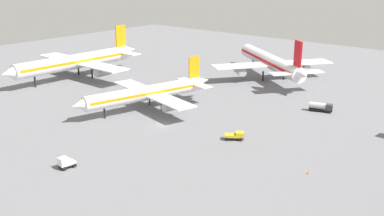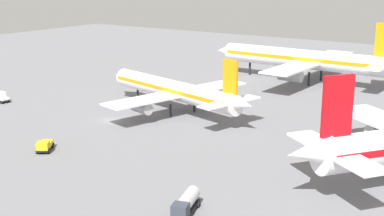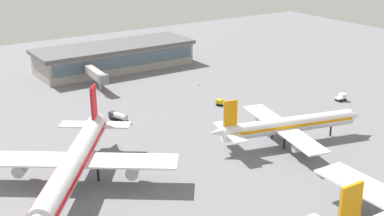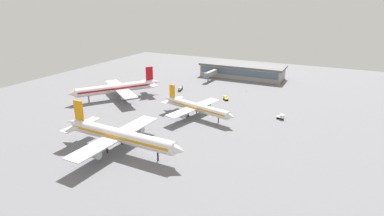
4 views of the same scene
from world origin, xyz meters
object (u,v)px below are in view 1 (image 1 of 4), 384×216
(baggage_tug, at_px, (66,163))
(fuel_truck, at_px, (321,107))
(safety_cone_near_gate, at_px, (308,172))
(airplane_taxiing, at_px, (271,62))
(pushback_tractor, at_px, (235,136))
(airplane_distant, at_px, (77,61))
(airplane_at_gate, at_px, (148,93))

(baggage_tug, xyz_separation_m, fuel_truck, (67.34, -23.24, 0.23))
(safety_cone_near_gate, bearing_deg, fuel_truck, 21.70)
(airplane_taxiing, relative_size, pushback_tractor, 9.92)
(baggage_tug, xyz_separation_m, pushback_tractor, (34.59, -17.24, -0.19))
(airplane_distant, bearing_deg, safety_cone_near_gate, 80.67)
(airplane_taxiing, bearing_deg, airplane_at_gate, 118.06)
(baggage_tug, height_order, pushback_tractor, baggage_tug)
(airplane_at_gate, xyz_separation_m, safety_cone_near_gate, (-9.35, -53.50, -4.54))
(airplane_distant, distance_m, pushback_tractor, 78.98)
(airplane_taxiing, height_order, fuel_truck, airplane_taxiing)
(airplane_taxiing, height_order, airplane_distant, airplane_distant)
(airplane_distant, xyz_separation_m, pushback_tractor, (-13.65, -77.62, -5.17))
(baggage_tug, bearing_deg, airplane_taxiing, -168.67)
(airplane_taxiing, relative_size, baggage_tug, 13.67)
(airplane_taxiing, xyz_separation_m, fuel_truck, (-24.80, -30.74, -4.62))
(safety_cone_near_gate, bearing_deg, baggage_tug, 126.67)
(airplane_distant, height_order, baggage_tug, airplane_distant)
(fuel_truck, distance_m, pushback_tractor, 33.30)
(airplane_distant, bearing_deg, airplane_at_gate, 79.23)
(airplane_taxiing, distance_m, fuel_truck, 39.77)
(airplane_taxiing, bearing_deg, baggage_tug, 130.51)
(fuel_truck, relative_size, pushback_tractor, 1.41)
(airplane_at_gate, distance_m, fuel_truck, 48.19)
(airplane_taxiing, height_order, safety_cone_near_gate, airplane_taxiing)
(fuel_truck, bearing_deg, pushback_tractor, -117.64)
(baggage_tug, relative_size, safety_cone_near_gate, 5.67)
(fuel_truck, bearing_deg, safety_cone_near_gate, -85.56)
(baggage_tug, height_order, safety_cone_near_gate, baggage_tug)
(airplane_distant, bearing_deg, airplane_taxiing, 131.52)
(pushback_tractor, relative_size, safety_cone_near_gate, 7.80)
(airplane_at_gate, bearing_deg, baggage_tug, 35.46)
(airplane_at_gate, height_order, airplane_distant, airplane_distant)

